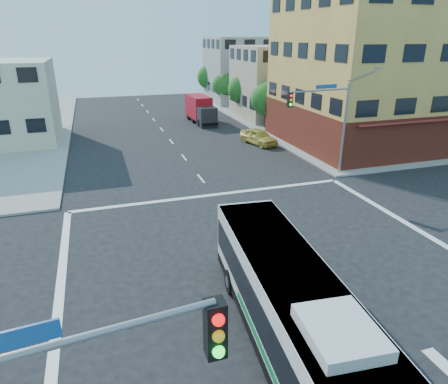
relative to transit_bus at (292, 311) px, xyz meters
name	(u,v)px	position (x,y,z in m)	size (l,w,h in m)	color
ground	(270,265)	(1.67, 5.34, -1.73)	(120.00, 120.00, 0.00)	black
sidewalk_ne	(388,107)	(36.67, 40.34, -1.66)	(50.00, 50.00, 0.15)	gray
corner_building_ne	(383,83)	(21.66, 23.82, 4.16)	(18.10, 15.44, 14.00)	gold
building_east_near	(284,82)	(18.65, 39.32, 2.77)	(12.06, 10.06, 9.00)	tan
building_east_far	(246,70)	(18.65, 53.32, 3.27)	(12.06, 10.06, 10.00)	gray
signal_mast_ne	(327,112)	(10.75, 15.96, 3.25)	(7.91, 1.13, 8.07)	gray
street_tree_a	(267,97)	(13.57, 33.26, 1.86)	(3.60, 3.60, 5.53)	#352013
street_tree_b	(243,88)	(13.57, 41.26, 2.02)	(3.80, 3.80, 5.79)	#352013
street_tree_c	(224,83)	(13.57, 49.26, 1.73)	(3.40, 3.40, 5.29)	#352013
street_tree_d	(210,76)	(13.57, 57.26, 2.15)	(4.00, 4.00, 6.03)	#352013
transit_bus	(292,311)	(0.00, 0.00, 0.00)	(3.62, 12.15, 3.54)	black
box_truck	(201,110)	(7.03, 38.66, -0.18)	(2.39, 7.21, 3.21)	black
parked_car	(259,137)	(9.85, 26.61, -0.96)	(1.82, 4.51, 1.54)	gold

